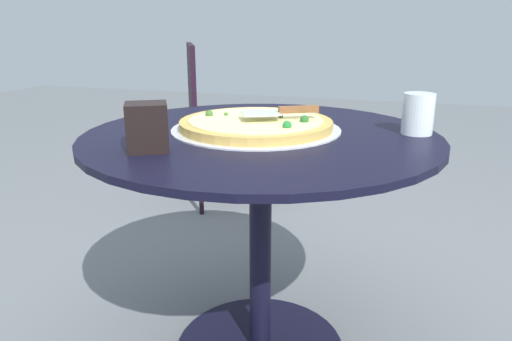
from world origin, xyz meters
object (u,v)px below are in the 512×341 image
(pizza_server, at_px, (281,111))
(napkin_dispenser, at_px, (147,127))
(patio_chair_far, at_px, (214,113))
(patio_table, at_px, (261,195))
(pizza_on_tray, at_px, (256,125))
(drinking_cup, at_px, (418,114))

(pizza_server, distance_m, napkin_dispenser, 0.38)
(patio_chair_far, bearing_deg, patio_table, 27.52)
(patio_table, height_order, pizza_on_tray, pizza_on_tray)
(pizza_on_tray, distance_m, drinking_cup, 0.43)
(drinking_cup, bearing_deg, patio_chair_far, -135.99)
(pizza_server, bearing_deg, pizza_on_tray, -79.42)
(patio_table, relative_size, drinking_cup, 8.85)
(napkin_dispenser, bearing_deg, patio_table, 22.56)
(patio_table, bearing_deg, napkin_dispenser, -38.70)
(patio_table, relative_size, pizza_on_tray, 2.04)
(pizza_server, distance_m, patio_chair_far, 1.28)
(patio_table, distance_m, pizza_server, 0.24)
(patio_table, relative_size, napkin_dispenser, 8.59)
(patio_table, distance_m, patio_chair_far, 1.28)
(pizza_on_tray, xyz_separation_m, napkin_dispenser, (0.28, -0.17, 0.04))
(patio_table, relative_size, pizza_server, 4.52)
(pizza_server, relative_size, patio_chair_far, 0.25)
(pizza_server, xyz_separation_m, drinking_cup, (-0.07, 0.36, 0.00))
(patio_table, distance_m, drinking_cup, 0.47)
(napkin_dispenser, distance_m, patio_chair_far, 1.46)
(pizza_on_tray, bearing_deg, patio_table, 33.39)
(drinking_cup, bearing_deg, pizza_on_tray, -79.57)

